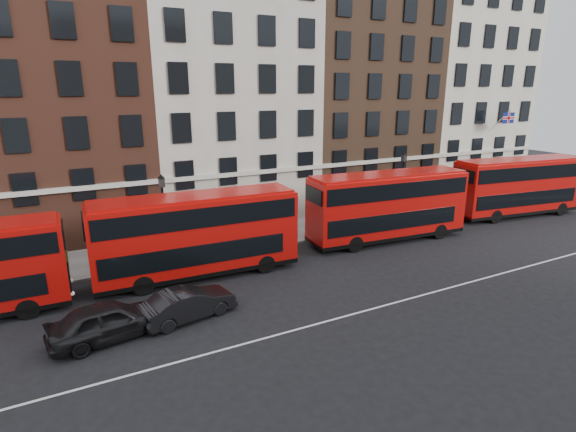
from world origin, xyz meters
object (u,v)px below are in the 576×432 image
bus_d (518,185)px  car_rear (109,320)px  bus_b (196,234)px  bus_c (387,205)px  traffic_light (520,176)px  car_front (188,304)px

bus_d → car_rear: size_ratio=2.37×
bus_b → bus_c: bearing=2.4°
car_rear → traffic_light: traffic_light is taller
car_front → traffic_light: (33.01, 7.47, 1.72)m
car_rear → traffic_light: bearing=-86.1°
bus_d → traffic_light: size_ratio=3.54×
car_front → bus_c: bearing=-84.5°
bus_d → traffic_light: 5.23m
bus_b → car_rear: (-5.21, -4.66, -1.69)m
bus_b → car_front: bearing=-109.2°
bus_d → traffic_light: (4.30, 2.97, -0.11)m
bus_d → car_rear: (-32.14, -4.67, -1.72)m
bus_b → traffic_light: (31.23, 2.98, -0.07)m
car_rear → traffic_light: (36.44, 7.64, 1.61)m
bus_d → car_rear: bearing=-163.8°
bus_b → traffic_light: 31.37m
traffic_light → bus_b: bearing=-174.6°
bus_d → traffic_light: bus_d is taller
bus_b → bus_d: 26.93m
bus_b → car_front: (-1.78, -4.49, -1.79)m
car_front → traffic_light: traffic_light is taller
car_front → bus_b: bearing=-32.7°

